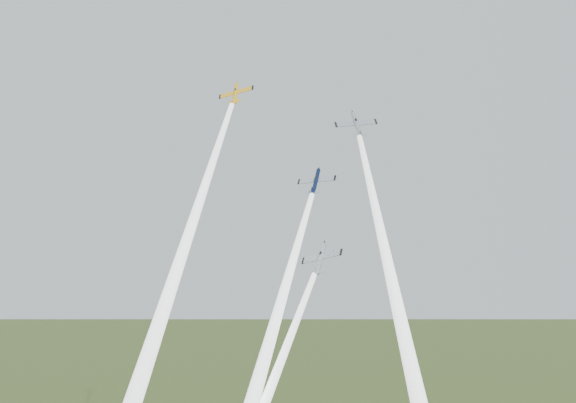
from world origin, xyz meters
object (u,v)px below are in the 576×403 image
object	(u,v)px
plane_silver_right	(357,124)
plane_yellow	(236,93)
plane_silver_low	(321,258)
plane_navy	(316,181)

from	to	relation	value
plane_silver_right	plane_yellow	bearing A→B (deg)	158.99
plane_silver_right	plane_silver_low	bearing A→B (deg)	-139.38
plane_navy	plane_yellow	bearing A→B (deg)	-173.88
plane_navy	plane_silver_right	distance (m)	12.86
plane_yellow	plane_silver_low	xyz separation A→B (m)	(17.77, -9.91, -31.45)
plane_yellow	plane_silver_right	size ratio (longest dim) A/B	0.90
plane_navy	plane_silver_low	bearing A→B (deg)	-63.86
plane_navy	plane_silver_low	distance (m)	16.44
plane_yellow	plane_silver_right	bearing A→B (deg)	4.34
plane_silver_right	plane_navy	bearing A→B (deg)	169.12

